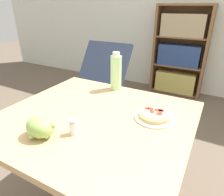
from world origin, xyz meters
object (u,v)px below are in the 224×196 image
(pizza_on_plate, at_px, (155,116))
(bookshelf, at_px, (179,54))
(lounge_chair_near, at_px, (98,92))
(grape_bunch, at_px, (40,127))
(drink_bottle, at_px, (116,72))
(salt_shaker, at_px, (73,127))

(pizza_on_plate, bearing_deg, bookshelf, 97.85)
(lounge_chair_near, xyz_separation_m, bookshelf, (0.77, 1.17, 0.35))
(grape_bunch, bearing_deg, lounge_chair_near, 113.62)
(pizza_on_plate, height_order, drink_bottle, drink_bottle)
(lounge_chair_near, bearing_deg, drink_bottle, -50.97)
(grape_bunch, xyz_separation_m, salt_shaker, (0.12, 0.09, -0.01))
(drink_bottle, bearing_deg, lounge_chair_near, 129.87)
(pizza_on_plate, distance_m, salt_shaker, 0.44)
(grape_bunch, relative_size, drink_bottle, 0.56)
(pizza_on_plate, relative_size, grape_bunch, 1.46)
(pizza_on_plate, relative_size, bookshelf, 0.16)
(salt_shaker, height_order, lounge_chair_near, lounge_chair_near)
(drink_bottle, xyz_separation_m, bookshelf, (0.06, 2.01, -0.25))
(pizza_on_plate, xyz_separation_m, grape_bunch, (-0.41, -0.41, 0.03))
(drink_bottle, distance_m, salt_shaker, 0.61)
(drink_bottle, bearing_deg, salt_shaker, -81.93)
(grape_bunch, bearing_deg, drink_bottle, 86.94)
(pizza_on_plate, bearing_deg, salt_shaker, -132.22)
(pizza_on_plate, xyz_separation_m, drink_bottle, (-0.38, 0.27, 0.11))
(pizza_on_plate, distance_m, bookshelf, 2.31)
(pizza_on_plate, xyz_separation_m, salt_shaker, (-0.29, -0.32, 0.02))
(salt_shaker, bearing_deg, bookshelf, 90.47)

